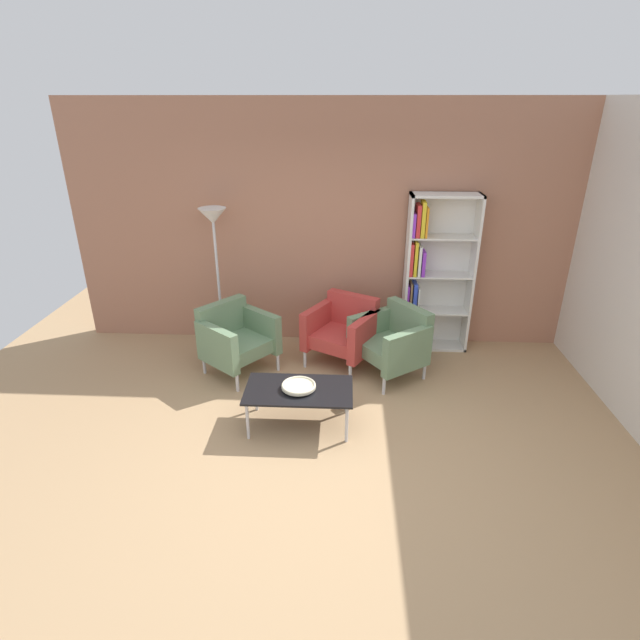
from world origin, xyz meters
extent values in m
plane|color=tan|center=(0.00, 0.00, 0.00)|extent=(8.32, 8.32, 0.00)
cube|color=#A87056|center=(0.00, 2.46, 1.45)|extent=(6.40, 0.12, 2.90)
cube|color=silver|center=(0.84, 2.23, 0.95)|extent=(0.03, 0.30, 1.90)
cube|color=silver|center=(1.61, 2.23, 0.95)|extent=(0.03, 0.30, 1.90)
cube|color=silver|center=(1.22, 2.23, 1.89)|extent=(0.80, 0.30, 0.03)
cube|color=silver|center=(1.22, 2.23, 0.01)|extent=(0.80, 0.30, 0.03)
cube|color=silver|center=(1.22, 2.37, 0.95)|extent=(0.80, 0.02, 1.90)
cube|color=silver|center=(1.22, 2.23, 0.49)|extent=(0.76, 0.28, 0.02)
cube|color=silver|center=(1.22, 2.23, 0.95)|extent=(0.76, 0.28, 0.02)
cube|color=silver|center=(1.22, 2.23, 1.41)|extent=(0.76, 0.28, 0.02)
cube|color=orange|center=(0.86, 2.19, 0.23)|extent=(0.02, 0.21, 0.37)
cube|color=black|center=(0.90, 2.19, 0.21)|extent=(0.04, 0.21, 0.34)
cube|color=red|center=(0.95, 2.17, 0.18)|extent=(0.03, 0.17, 0.27)
cube|color=black|center=(0.99, 2.21, 0.21)|extent=(0.04, 0.24, 0.35)
cube|color=white|center=(1.04, 2.17, 0.21)|extent=(0.04, 0.17, 0.34)
cube|color=purple|center=(0.87, 2.21, 0.67)|extent=(0.03, 0.25, 0.33)
cube|color=olive|center=(0.90, 2.19, 0.68)|extent=(0.02, 0.20, 0.36)
cube|color=blue|center=(0.95, 2.20, 0.68)|extent=(0.04, 0.22, 0.36)
cube|color=white|center=(0.99, 2.21, 0.65)|extent=(0.02, 0.24, 0.30)
cube|color=red|center=(0.87, 2.21, 1.15)|extent=(0.04, 0.23, 0.38)
cube|color=yellow|center=(0.92, 2.17, 1.16)|extent=(0.03, 0.17, 0.40)
cube|color=white|center=(0.97, 2.20, 1.14)|extent=(0.03, 0.23, 0.35)
cube|color=purple|center=(1.02, 2.19, 1.11)|extent=(0.04, 0.21, 0.29)
cube|color=purple|center=(0.87, 2.22, 1.56)|extent=(0.04, 0.25, 0.27)
cube|color=red|center=(0.92, 2.21, 1.60)|extent=(0.04, 0.23, 0.36)
cube|color=yellow|center=(0.97, 2.19, 1.62)|extent=(0.04, 0.21, 0.40)
cube|color=orange|center=(1.01, 2.18, 1.59)|extent=(0.02, 0.19, 0.34)
cube|color=black|center=(-0.30, 0.49, 0.39)|extent=(1.00, 0.56, 0.02)
cylinder|color=silver|center=(-0.75, 0.26, 0.19)|extent=(0.03, 0.03, 0.38)
cylinder|color=silver|center=(0.15, 0.26, 0.19)|extent=(0.03, 0.03, 0.38)
cylinder|color=silver|center=(-0.75, 0.72, 0.19)|extent=(0.03, 0.03, 0.38)
cylinder|color=silver|center=(0.15, 0.72, 0.19)|extent=(0.03, 0.03, 0.38)
cylinder|color=beige|center=(-0.30, 0.49, 0.41)|extent=(0.13, 0.13, 0.02)
cylinder|color=beige|center=(-0.30, 0.49, 0.43)|extent=(0.32, 0.32, 0.02)
torus|color=beige|center=(-0.30, 0.49, 0.44)|extent=(0.32, 0.32, 0.02)
cube|color=#B73833|center=(0.08, 1.74, 0.32)|extent=(0.84, 0.82, 0.16)
cube|color=#B73833|center=(0.21, 1.97, 0.59)|extent=(0.62, 0.42, 0.38)
cube|color=#B73833|center=(-0.20, 1.87, 0.43)|extent=(0.39, 0.59, 0.46)
cube|color=#B73833|center=(0.34, 1.57, 0.43)|extent=(0.39, 0.59, 0.46)
cylinder|color=silver|center=(-0.33, 1.62, 0.12)|extent=(0.04, 0.04, 0.24)
cylinder|color=silver|center=(0.19, 1.32, 0.12)|extent=(0.04, 0.04, 0.24)
cylinder|color=silver|center=(-0.05, 2.12, 0.12)|extent=(0.04, 0.04, 0.24)
cylinder|color=silver|center=(0.47, 1.83, 0.12)|extent=(0.04, 0.04, 0.24)
cube|color=slate|center=(-1.07, 1.48, 0.32)|extent=(0.85, 0.86, 0.16)
cube|color=slate|center=(-1.28, 1.65, 0.59)|extent=(0.49, 0.57, 0.38)
cube|color=slate|center=(-1.24, 1.23, 0.43)|extent=(0.55, 0.47, 0.46)
cube|color=slate|center=(-0.86, 1.71, 0.43)|extent=(0.55, 0.47, 0.46)
cylinder|color=silver|center=(-1.01, 1.06, 0.12)|extent=(0.04, 0.04, 0.24)
cylinder|color=silver|center=(-0.64, 1.52, 0.12)|extent=(0.04, 0.04, 0.24)
cylinder|color=silver|center=(-1.46, 1.42, 0.12)|extent=(0.04, 0.04, 0.24)
cylinder|color=silver|center=(-1.09, 1.89, 0.12)|extent=(0.04, 0.04, 0.24)
cube|color=slate|center=(0.62, 1.50, 0.32)|extent=(0.85, 0.86, 0.16)
cube|color=slate|center=(0.84, 1.66, 0.59)|extent=(0.47, 0.59, 0.38)
cube|color=slate|center=(0.42, 1.74, 0.43)|extent=(0.56, 0.45, 0.46)
cube|color=slate|center=(0.78, 1.24, 0.43)|extent=(0.56, 0.45, 0.46)
cylinder|color=silver|center=(0.19, 1.56, 0.12)|extent=(0.04, 0.04, 0.24)
cylinder|color=silver|center=(0.54, 1.08, 0.12)|extent=(0.04, 0.04, 0.24)
cylinder|color=silver|center=(0.66, 1.90, 0.12)|extent=(0.04, 0.04, 0.24)
cylinder|color=silver|center=(1.01, 1.42, 0.12)|extent=(0.04, 0.04, 0.24)
cylinder|color=silver|center=(-1.40, 2.10, 0.01)|extent=(0.28, 0.28, 0.02)
cylinder|color=silver|center=(-1.40, 2.10, 0.85)|extent=(0.03, 0.03, 1.65)
cone|color=white|center=(-1.40, 2.10, 1.65)|extent=(0.32, 0.32, 0.18)
camera|label=1|loc=(0.10, -3.46, 2.87)|focal=27.99mm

